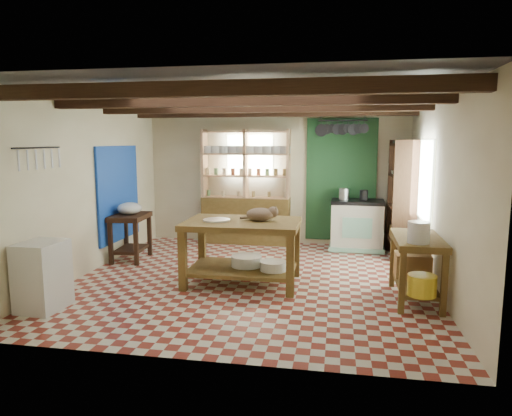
% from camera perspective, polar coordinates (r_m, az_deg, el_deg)
% --- Properties ---
extents(floor, '(5.00, 5.00, 0.02)m').
position_cam_1_polar(floor, '(6.67, -0.54, -9.00)').
color(floor, maroon).
rests_on(floor, ground).
extents(ceiling, '(5.00, 5.00, 0.02)m').
position_cam_1_polar(ceiling, '(6.39, -0.57, 13.92)').
color(ceiling, '#404045').
rests_on(ceiling, wall_back).
extents(wall_back, '(5.00, 0.04, 2.60)m').
position_cam_1_polar(wall_back, '(8.86, 2.45, 3.96)').
color(wall_back, beige).
rests_on(wall_back, floor).
extents(wall_front, '(5.00, 0.04, 2.60)m').
position_cam_1_polar(wall_front, '(3.99, -7.23, -1.55)').
color(wall_front, beige).
rests_on(wall_front, floor).
extents(wall_left, '(0.04, 5.00, 2.60)m').
position_cam_1_polar(wall_left, '(7.29, -20.27, 2.49)').
color(wall_left, beige).
rests_on(wall_left, floor).
extents(wall_right, '(0.04, 5.00, 2.60)m').
position_cam_1_polar(wall_right, '(6.43, 21.92, 1.67)').
color(wall_right, beige).
rests_on(wall_right, floor).
extents(ceiling_beams, '(5.00, 3.80, 0.15)m').
position_cam_1_polar(ceiling_beams, '(6.38, -0.57, 12.85)').
color(ceiling_beams, '#341E12').
rests_on(ceiling_beams, ceiling).
extents(blue_wall_patch, '(0.04, 1.40, 1.60)m').
position_cam_1_polar(blue_wall_patch, '(8.08, -16.80, 1.76)').
color(blue_wall_patch, '#1642AC').
rests_on(blue_wall_patch, wall_left).
extents(green_wall_patch, '(1.30, 0.04, 2.30)m').
position_cam_1_polar(green_wall_patch, '(8.75, 10.57, 3.45)').
color(green_wall_patch, '#1C4624').
rests_on(green_wall_patch, wall_back).
extents(window_back, '(0.90, 0.02, 0.80)m').
position_cam_1_polar(window_back, '(8.90, -0.76, 6.57)').
color(window_back, silver).
rests_on(window_back, wall_back).
extents(window_right, '(0.02, 1.30, 1.20)m').
position_cam_1_polar(window_right, '(7.39, 20.26, 3.35)').
color(window_right, silver).
rests_on(window_right, wall_right).
extents(utensil_rail, '(0.06, 0.90, 0.28)m').
position_cam_1_polar(utensil_rail, '(6.22, -25.60, 5.69)').
color(utensil_rail, black).
rests_on(utensil_rail, wall_left).
extents(pot_rack, '(0.86, 0.12, 0.36)m').
position_cam_1_polar(pot_rack, '(8.31, 10.77, 9.61)').
color(pot_rack, black).
rests_on(pot_rack, ceiling).
extents(shelving_unit, '(1.70, 0.34, 2.20)m').
position_cam_1_polar(shelving_unit, '(8.78, -1.28, 2.62)').
color(shelving_unit, tan).
rests_on(shelving_unit, floor).
extents(tall_rack, '(0.40, 0.86, 2.00)m').
position_cam_1_polar(tall_rack, '(8.19, 17.78, 1.09)').
color(tall_rack, '#341E12').
rests_on(tall_rack, floor).
extents(work_table, '(1.58, 1.06, 0.89)m').
position_cam_1_polar(work_table, '(6.39, -1.72, -5.56)').
color(work_table, brown).
rests_on(work_table, floor).
extents(stove, '(0.96, 0.67, 0.92)m').
position_cam_1_polar(stove, '(8.55, 12.52, -2.08)').
color(stove, beige).
rests_on(stove, floor).
extents(prep_table, '(0.59, 0.81, 0.77)m').
position_cam_1_polar(prep_table, '(7.92, -15.39, -3.53)').
color(prep_table, '#341E12').
rests_on(prep_table, floor).
extents(white_cabinet, '(0.48, 0.56, 0.81)m').
position_cam_1_polar(white_cabinet, '(6.00, -25.15, -7.68)').
color(white_cabinet, silver).
rests_on(white_cabinet, floor).
extents(right_counter, '(0.58, 1.14, 0.81)m').
position_cam_1_polar(right_counter, '(6.07, 19.39, -7.17)').
color(right_counter, brown).
rests_on(right_counter, floor).
extents(cat, '(0.45, 0.37, 0.18)m').
position_cam_1_polar(cat, '(6.28, 0.58, -0.81)').
color(cat, '#7D6148').
rests_on(cat, work_table).
extents(steel_tray, '(0.38, 0.38, 0.02)m').
position_cam_1_polar(steel_tray, '(6.32, -4.94, -1.50)').
color(steel_tray, '#B0B1B8').
rests_on(steel_tray, work_table).
extents(basin_large, '(0.43, 0.43, 0.15)m').
position_cam_1_polar(basin_large, '(6.46, -1.19, -6.63)').
color(basin_large, silver).
rests_on(basin_large, work_table).
extents(basin_small, '(0.37, 0.37, 0.13)m').
position_cam_1_polar(basin_small, '(6.26, 2.17, -7.23)').
color(basin_small, silver).
rests_on(basin_small, work_table).
extents(kettle_left, '(0.19, 0.19, 0.21)m').
position_cam_1_polar(kettle_left, '(8.47, 10.95, 1.72)').
color(kettle_left, '#B0B1B8').
rests_on(kettle_left, stove).
extents(kettle_right, '(0.15, 0.15, 0.19)m').
position_cam_1_polar(kettle_right, '(8.47, 13.31, 1.57)').
color(kettle_right, black).
rests_on(kettle_right, stove).
extents(enamel_bowl, '(0.43, 0.43, 0.20)m').
position_cam_1_polar(enamel_bowl, '(7.84, -15.53, -0.05)').
color(enamel_bowl, silver).
rests_on(enamel_bowl, prep_table).
extents(white_bucket, '(0.25, 0.25, 0.25)m').
position_cam_1_polar(white_bucket, '(5.61, 19.67, -2.89)').
color(white_bucket, silver).
rests_on(white_bucket, right_counter).
extents(wicker_basket, '(0.44, 0.36, 0.31)m').
position_cam_1_polar(wicker_basket, '(6.37, 18.97, -6.77)').
color(wicker_basket, olive).
rests_on(wicker_basket, right_counter).
extents(yellow_tub, '(0.33, 0.33, 0.24)m').
position_cam_1_polar(yellow_tub, '(5.67, 20.03, -9.05)').
color(yellow_tub, yellow).
rests_on(yellow_tub, right_counter).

